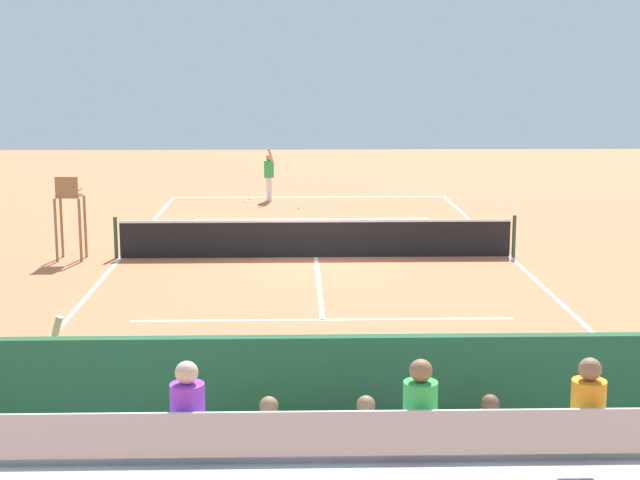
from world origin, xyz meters
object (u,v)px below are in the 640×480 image
(tennis_net, at_px, (316,238))
(courtside_bench, at_px, (561,432))
(bleacher_stand, at_px, (354,480))
(line_judge, at_px, (51,393))
(equipment_bag, at_px, (390,468))
(tennis_ball_near, at_px, (299,208))
(umpire_chair, at_px, (69,209))
(tennis_racket, at_px, (248,201))
(tennis_player, at_px, (269,173))

(tennis_net, relative_size, courtside_bench, 5.72)
(bleacher_stand, xyz_separation_m, line_judge, (3.53, -2.37, 0.08))
(equipment_bag, bearing_deg, tennis_net, -87.46)
(bleacher_stand, bearing_deg, tennis_ball_near, -88.93)
(bleacher_stand, xyz_separation_m, equipment_bag, (-0.56, -1.96, -0.75))
(bleacher_stand, xyz_separation_m, courtside_bench, (-2.64, -2.08, -0.37))
(equipment_bag, bearing_deg, bleacher_stand, 74.01)
(line_judge, bearing_deg, equipment_bag, 174.29)
(umpire_chair, distance_m, equipment_bag, 14.92)
(bleacher_stand, height_order, tennis_racket, bleacher_stand)
(courtside_bench, relative_size, equipment_bag, 2.00)
(tennis_net, xyz_separation_m, line_judge, (3.50, 12.99, 0.51))
(umpire_chair, height_order, line_judge, umpire_chair)
(umpire_chair, distance_m, courtside_bench, 15.84)
(courtside_bench, xyz_separation_m, equipment_bag, (2.08, 0.13, -0.38))
(equipment_bag, bearing_deg, umpire_chair, -62.82)
(tennis_net, xyz_separation_m, umpire_chair, (6.20, 0.17, 0.81))
(courtside_bench, distance_m, tennis_racket, 23.70)
(tennis_racket, xyz_separation_m, tennis_ball_near, (-1.82, 1.74, 0.02))
(equipment_bag, relative_size, tennis_player, 0.47)
(tennis_net, relative_size, line_judge, 5.35)
(bleacher_stand, height_order, umpire_chair, bleacher_stand)
(tennis_racket, xyz_separation_m, line_judge, (1.27, 22.91, 1.00))
(tennis_net, relative_size, equipment_bag, 11.44)
(tennis_ball_near, bearing_deg, bleacher_stand, 91.07)
(umpire_chair, xyz_separation_m, tennis_racket, (-3.97, -10.09, -1.30))
(tennis_net, bearing_deg, tennis_racket, -77.35)
(tennis_player, relative_size, tennis_racket, 3.32)
(umpire_chair, xyz_separation_m, tennis_player, (-4.74, -10.23, -0.30))
(umpire_chair, xyz_separation_m, line_judge, (-2.70, 12.82, -0.30))
(tennis_player, relative_size, line_judge, 1.00)
(umpire_chair, xyz_separation_m, equipment_bag, (-6.79, 13.23, -1.13))
(tennis_net, xyz_separation_m, tennis_player, (1.46, -10.06, 0.51))
(courtside_bench, xyz_separation_m, line_judge, (6.17, -0.28, 0.46))
(tennis_net, xyz_separation_m, tennis_ball_near, (0.40, -8.17, -0.47))
(bleacher_stand, xyz_separation_m, umpire_chair, (6.23, -15.19, 0.38))
(tennis_player, xyz_separation_m, line_judge, (2.04, 23.05, 0.00))
(equipment_bag, bearing_deg, line_judge, -5.71)
(equipment_bag, xyz_separation_m, tennis_racket, (2.82, -23.32, -0.16))
(umpire_chair, bearing_deg, courtside_bench, 124.10)
(tennis_net, distance_m, tennis_ball_near, 8.20)
(tennis_net, height_order, courtside_bench, tennis_net)
(bleacher_stand, distance_m, courtside_bench, 3.38)
(line_judge, bearing_deg, tennis_ball_near, -98.31)
(bleacher_stand, xyz_separation_m, tennis_ball_near, (0.44, -23.53, -0.90))
(tennis_player, xyz_separation_m, tennis_racket, (0.77, 0.14, -1.00))
(equipment_bag, bearing_deg, tennis_racket, -83.10)
(bleacher_stand, relative_size, umpire_chair, 4.23)
(tennis_racket, bearing_deg, tennis_net, 102.65)
(umpire_chair, bearing_deg, bleacher_stand, 112.32)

